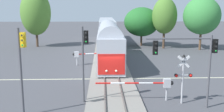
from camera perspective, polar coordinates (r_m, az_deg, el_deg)
ground_plane at (r=27.18m, az=-0.17°, el=-5.05°), size 220.00×220.00×0.00m
road_centre_stripe at (r=27.18m, az=-0.17°, el=-5.04°), size 44.00×0.20×0.01m
railway_track at (r=27.16m, az=-0.17°, el=-4.86°), size 4.40×80.00×0.32m
commuter_train at (r=44.03m, az=-0.95°, el=4.73°), size 3.04×39.48×5.16m
crossing_gate_near at (r=20.96m, az=10.09°, el=-6.08°), size 6.24×0.40×1.80m
crossing_signal_mast at (r=20.46m, az=15.47°, el=-3.82°), size 1.36×0.44×3.92m
crossing_gate_far at (r=33.33m, az=-6.59°, el=0.34°), size 6.21×0.40×1.80m
traffic_signal_median at (r=19.81m, az=-6.12°, el=0.78°), size 0.53×0.38×5.98m
traffic_signal_near_right at (r=19.32m, az=17.23°, el=0.55°), size 5.18×0.38×5.47m
traffic_signal_near_left at (r=18.12m, az=-19.34°, el=-0.47°), size 0.53×0.38×6.09m
oak_far_right at (r=47.53m, az=11.56°, el=8.70°), size 4.44×4.44×9.13m
maple_right_background at (r=47.50m, az=19.25°, el=8.40°), size 6.31×6.31×9.18m
pine_left_background at (r=50.69m, az=-16.55°, el=9.19°), size 5.58×5.58×10.63m
elm_centre_background at (r=50.29m, az=6.58°, el=7.51°), size 6.76×6.76×7.42m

